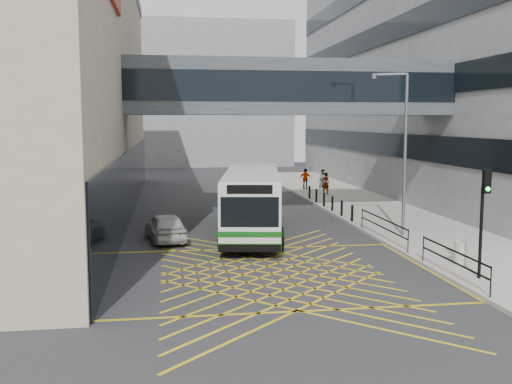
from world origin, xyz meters
name	(u,v)px	position (x,y,z in m)	size (l,w,h in m)	color
ground	(272,274)	(0.00, 0.00, 0.00)	(120.00, 120.00, 0.00)	#333335
building_far	(180,96)	(-2.00, 60.00, 9.00)	(28.00, 16.00, 18.00)	gray
skybridge	(288,88)	(3.00, 12.00, 7.50)	(20.00, 4.10, 3.00)	#41474C
pavement	(370,209)	(9.00, 15.00, 0.08)	(6.00, 54.00, 0.16)	#ACA79E
box_junction	(272,274)	(0.00, 0.00, 0.00)	(12.00, 9.00, 0.01)	gold
bus	(252,200)	(0.39, 7.92, 1.71)	(4.38, 11.65, 3.19)	silver
car_white	(166,227)	(-3.91, 6.81, 0.68)	(1.76, 4.30, 1.37)	#BABABD
car_dark	(243,198)	(1.07, 17.02, 0.64)	(1.61, 4.11, 1.29)	black
car_silver	(242,186)	(1.88, 23.76, 0.69)	(1.87, 4.42, 1.37)	#9A9EA2
traffic_light	(484,208)	(7.00, -2.39, 2.66)	(0.28, 0.45, 3.84)	black
street_lamp	(402,144)	(7.30, 5.84, 4.58)	(1.69, 0.92, 7.76)	slate
litter_bin	(461,253)	(7.36, -0.21, 0.60)	(0.51, 0.51, 0.88)	#ADA89E
kerb_railings	(410,237)	(6.15, 1.78, 0.88)	(0.05, 12.54, 1.00)	black
bollards	(328,201)	(6.25, 15.00, 0.61)	(0.14, 10.14, 0.90)	black
pedestrian_a	(325,183)	(8.02, 22.23, 0.98)	(0.65, 0.47, 1.64)	gray
pedestrian_b	(323,179)	(8.91, 26.30, 0.94)	(0.76, 0.44, 1.55)	gray
pedestrian_c	(306,179)	(7.33, 25.86, 0.99)	(0.99, 0.47, 1.67)	gray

